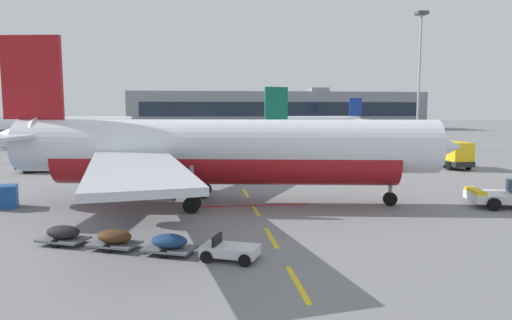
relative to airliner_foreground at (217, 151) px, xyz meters
name	(u,v)px	position (x,y,z in m)	size (l,w,h in m)	color
ground	(421,168)	(24.50, 17.20, -3.95)	(400.00, 400.00, 0.00)	slate
apron_paint_markings	(235,175)	(2.50, 14.55, -3.95)	(8.00, 97.69, 0.01)	yellow
airliner_foreground	(217,151)	(0.00, 0.00, 0.00)	(34.74, 34.14, 12.20)	silver
airliner_mid_left	(318,123)	(30.00, 84.73, -0.80)	(27.77, 27.45, 9.73)	silver
airliner_far_center	(56,127)	(-27.55, 56.78, -0.48)	(30.53, 30.40, 10.72)	white
airliner_far_right	(204,134)	(-0.42, 33.96, -0.64)	(28.98, 28.36, 10.21)	white
catering_truck	(449,154)	(28.00, 17.34, -2.30)	(2.82, 7.06, 3.14)	black
ground_power_truck	(53,157)	(-17.27, 19.80, -2.30)	(7.15, 3.06, 3.14)	black
baggage_train	(142,241)	(-4.18, -10.73, -3.42)	(11.26, 5.87, 1.14)	silver
uld_cargo_container	(5,197)	(-14.96, 0.68, -3.15)	(1.92, 1.89, 1.60)	#194C9E
apron_light_mast_far	(420,64)	(35.94, 41.41, 10.49)	(1.80, 1.80, 23.00)	slate
terminal_satellite	(277,111)	(25.02, 118.62, 2.17)	(95.06, 21.25, 13.81)	gray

